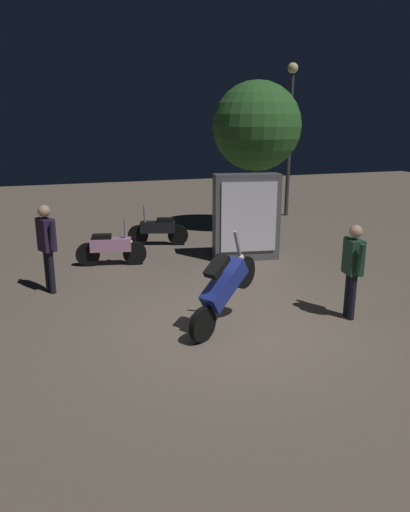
{
  "coord_description": "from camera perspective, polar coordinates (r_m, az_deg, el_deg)",
  "views": [
    {
      "loc": [
        -2.69,
        -6.91,
        3.37
      ],
      "look_at": [
        -0.12,
        0.98,
        1.0
      ],
      "focal_mm": 33.83,
      "sensor_mm": 36.0,
      "label": 1
    }
  ],
  "objects": [
    {
      "name": "streetlamp_near",
      "position": [
        17.46,
        10.05,
        15.38
      ],
      "size": [
        0.36,
        0.36,
        5.18
      ],
      "color": "#38383D",
      "rests_on": "ground_plane"
    },
    {
      "name": "person_rider_beside",
      "position": [
        9.93,
        -18.21,
        1.73
      ],
      "size": [
        0.38,
        0.64,
        1.78
      ],
      "rotation": [
        0.0,
        0.0,
        0.46
      ],
      "color": "black",
      "rests_on": "ground_plane"
    },
    {
      "name": "tree_left_bg",
      "position": [
        14.86,
        6.13,
        14.96
      ],
      "size": [
        2.63,
        2.63,
        4.47
      ],
      "color": "#4C331E",
      "rests_on": "ground_plane"
    },
    {
      "name": "motorcycle_blue_foreground",
      "position": [
        7.81,
        2.26,
        -3.73
      ],
      "size": [
        1.45,
        0.99,
        1.63
      ],
      "rotation": [
        0.0,
        0.0,
        0.58
      ],
      "color": "black",
      "rests_on": "ground_plane"
    },
    {
      "name": "kiosk_billboard",
      "position": [
        11.86,
        4.91,
        4.6
      ],
      "size": [
        1.66,
        0.78,
        2.1
      ],
      "rotation": [
        0.0,
        0.0,
        2.97
      ],
      "color": "#595960",
      "rests_on": "ground_plane"
    },
    {
      "name": "motorcycle_pink_parked_right",
      "position": [
        11.6,
        -11.08,
        0.99
      ],
      "size": [
        1.65,
        0.49,
        1.11
      ],
      "rotation": [
        0.0,
        0.0,
        6.08
      ],
      "color": "black",
      "rests_on": "ground_plane"
    },
    {
      "name": "motorcycle_black_parked_left",
      "position": [
        13.31,
        -5.57,
        3.12
      ],
      "size": [
        1.62,
        0.57,
        1.11
      ],
      "rotation": [
        0.0,
        0.0,
        2.85
      ],
      "color": "black",
      "rests_on": "ground_plane"
    },
    {
      "name": "person_bystander_far",
      "position": [
        8.59,
        17.09,
        -0.86
      ],
      "size": [
        0.29,
        0.67,
        1.66
      ],
      "rotation": [
        0.0,
        0.0,
        3.0
      ],
      "color": "black",
      "rests_on": "ground_plane"
    },
    {
      "name": "ground_plane",
      "position": [
        8.15,
        2.95,
        -8.52
      ],
      "size": [
        40.0,
        40.0,
        0.0
      ],
      "primitive_type": "plane",
      "color": "#756656"
    }
  ]
}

